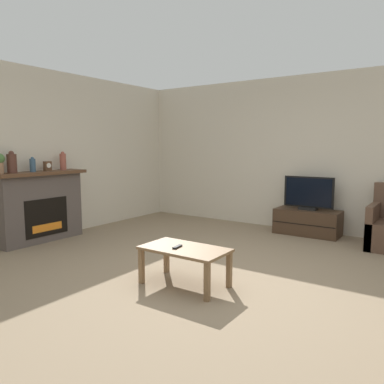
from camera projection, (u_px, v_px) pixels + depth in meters
name	position (u px, v px, depth m)	size (l,w,h in m)	color
ground_plane	(217.00, 279.00, 4.19)	(24.00, 24.00, 0.00)	#89755B
wall_back	(307.00, 154.00, 6.49)	(12.00, 0.06, 2.70)	beige
wall_left	(37.00, 155.00, 5.90)	(0.06, 12.00, 2.70)	beige
fireplace	(40.00, 206.00, 5.81)	(0.43, 1.44, 1.10)	#564C47
mantel_vase_left	(12.00, 163.00, 5.37)	(0.14, 0.14, 0.32)	#512D23
mantel_vase_centre_left	(33.00, 165.00, 5.64)	(0.09, 0.09, 0.23)	#385670
mantel_vase_right	(63.00, 161.00, 6.07)	(0.10, 0.10, 0.30)	#994C3D
mantel_clock	(47.00, 166.00, 5.85)	(0.08, 0.11, 0.15)	brown
tv_stand	(307.00, 222.00, 6.30)	(1.05, 0.49, 0.42)	#422D1E
tv	(308.00, 194.00, 6.24)	(0.83, 0.18, 0.56)	black
coffee_table	(185.00, 253.00, 3.97)	(0.92, 0.52, 0.41)	brown
remote	(177.00, 247.00, 3.96)	(0.06, 0.15, 0.02)	black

